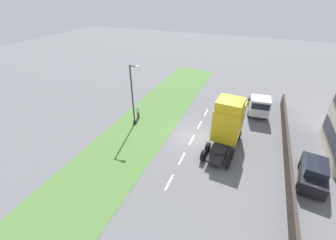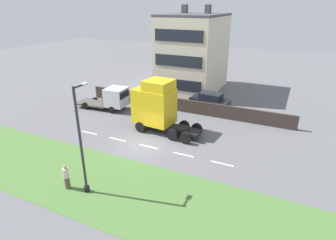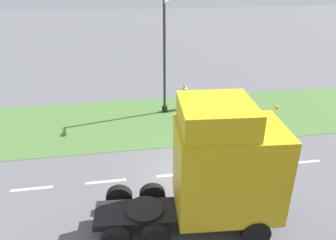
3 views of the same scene
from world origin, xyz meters
name	(u,v)px [view 1 (image 1 of 3)]	position (x,y,z in m)	size (l,w,h in m)	color
ground_plane	(193,136)	(0.00, 0.00, 0.00)	(120.00, 120.00, 0.00)	slate
grass_verge	(144,125)	(-6.00, 0.00, 0.01)	(7.00, 44.00, 0.01)	#4C7538
lane_markings	(192,140)	(0.00, -0.70, 0.00)	(0.16, 14.60, 0.00)	white
boundary_wall	(287,151)	(9.00, 0.00, 0.73)	(0.25, 24.00, 1.47)	#382D28
lorry_cab	(228,122)	(3.31, 0.25, 2.47)	(3.06, 6.74, 5.09)	black
flatbed_truck	(259,106)	(6.08, 7.33, 1.39)	(2.65, 6.22, 2.61)	silver
parked_car	(314,172)	(10.78, -2.65, 0.99)	(2.48, 4.61, 2.03)	black
lamp_post	(133,99)	(-7.05, -0.10, 3.22)	(1.30, 0.35, 7.05)	black
pedestrian	(138,112)	(-7.38, 1.27, 0.85)	(0.39, 0.39, 1.72)	brown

